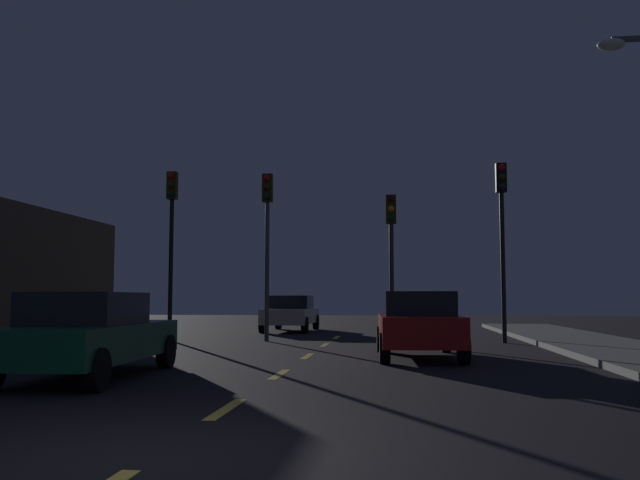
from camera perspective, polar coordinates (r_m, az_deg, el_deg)
The scene contains 13 objects.
ground_plane at distance 12.96m, azimuth -2.94°, elevation -10.88°, with size 80.00×80.00×0.00m, color black.
lane_stripe_second at distance 8.68m, azimuth -7.85°, elevation -13.81°, with size 0.16×1.60×0.01m, color #EACC4C.
lane_stripe_third at distance 12.37m, azimuth -3.41°, elevation -11.14°, with size 0.16×1.60×0.01m, color #EACC4C.
lane_stripe_fourth at distance 16.11m, azimuth -1.05°, elevation -9.68°, with size 0.16×1.60×0.01m, color #EACC4C.
lane_stripe_fifth at distance 19.87m, azimuth 0.40°, elevation -8.77°, with size 0.16×1.60×0.01m, color #EACC4C.
lane_stripe_sixth at distance 23.64m, azimuth 1.39°, elevation -8.14°, with size 0.16×1.60×0.01m, color #EACC4C.
traffic_signal_far_left at distance 22.51m, azimuth -12.32°, elevation 1.43°, with size 0.32×0.38×5.44m.
traffic_signal_center_left at distance 21.69m, azimuth -4.44°, elevation 1.34°, with size 0.32×0.38×5.30m.
traffic_signal_center_right at distance 21.25m, azimuth 5.98°, elevation 0.18°, with size 0.32×0.38×4.56m.
traffic_signal_far_right at distance 21.55m, azimuth 14.98°, elevation 1.83°, with size 0.32×0.38×5.49m.
car_stopped_ahead at distance 15.83m, azimuth 8.21°, elevation -6.96°, with size 2.01×4.29×1.50m.
car_adjacent_lane at distance 12.33m, azimuth -18.72°, elevation -7.47°, with size 2.00×4.58×1.45m.
car_oncoming_far at distance 28.06m, azimuth -2.44°, elevation -6.11°, with size 1.88×4.52×1.45m.
Camera 1 is at (2.10, -5.71, 1.36)m, focal length 38.27 mm.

